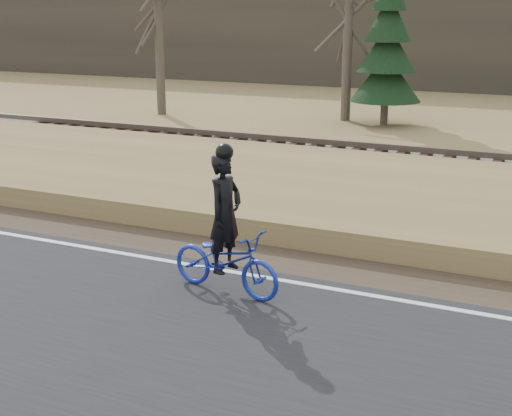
% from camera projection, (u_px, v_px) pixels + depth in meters
% --- Properties ---
extents(cyclist, '(1.95, 0.93, 2.27)m').
position_uv_depth(cyclist, '(226.00, 246.00, 10.56)').
color(cyclist, '#16299D').
rests_on(cyclist, road).
extents(bare_tree_far_left, '(0.36, 0.36, 7.27)m').
position_uv_depth(bare_tree_far_left, '(159.00, 22.00, 28.08)').
color(bare_tree_far_left, brown).
rests_on(bare_tree_far_left, ground).
extents(bare_tree_left, '(0.36, 0.36, 7.23)m').
position_uv_depth(bare_tree_left, '(348.00, 24.00, 26.52)').
color(bare_tree_left, brown).
rests_on(bare_tree_left, ground).
extents(conifer, '(2.60, 2.60, 5.79)m').
position_uv_depth(conifer, '(387.00, 49.00, 25.74)').
color(conifer, brown).
rests_on(conifer, ground).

